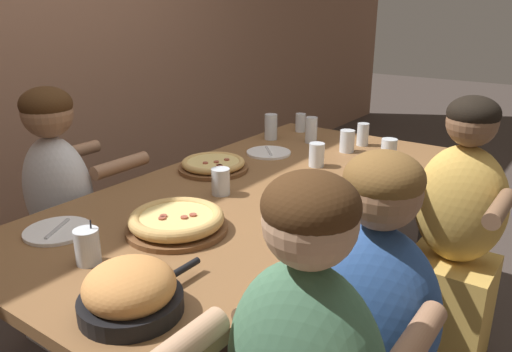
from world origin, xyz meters
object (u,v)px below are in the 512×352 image
drinking_glass_j (301,209)px  drinking_glass_a (347,143)px  drinking_glass_c (388,155)px  pizza_board_main (213,165)px  cocktail_glass_blue (88,248)px  empty_plate_b (58,231)px  drinking_glass_e (363,136)px  drinking_glass_f (301,124)px  empty_plate_a (269,153)px  skillet_bowl (130,292)px  drinking_glass_d (271,128)px  diner_near_midright (454,248)px  drinking_glass_h (311,132)px  drinking_glass_b (221,183)px  pizza_board_second (177,221)px  drinking_glass_i (317,156)px  diner_far_midleft (64,229)px

drinking_glass_j → drinking_glass_a: bearing=16.4°
drinking_glass_c → pizza_board_main: bearing=128.5°
cocktail_glass_blue → empty_plate_b: bearing=75.1°
drinking_glass_c → drinking_glass_e: (0.28, 0.25, -0.01)m
cocktail_glass_blue → drinking_glass_f: cocktail_glass_blue is taller
empty_plate_b → empty_plate_a: bearing=-2.9°
skillet_bowl → empty_plate_b: 0.58m
drinking_glass_d → diner_near_midright: size_ratio=0.12×
drinking_glass_c → drinking_glass_h: 0.53m
empty_plate_b → drinking_glass_b: drinking_glass_b is taller
drinking_glass_f → drinking_glass_b: bearing=-166.0°
pizza_board_main → diner_near_midright: size_ratio=0.28×
empty_plate_b → drinking_glass_j: bearing=-50.8°
pizza_board_second → drinking_glass_b: bearing=15.3°
drinking_glass_j → pizza_board_second: bearing=131.0°
drinking_glass_a → drinking_glass_i: size_ratio=1.02×
empty_plate_a → cocktail_glass_blue: size_ratio=1.68×
pizza_board_main → diner_near_midright: diner_near_midright is taller
drinking_glass_f → diner_near_midright: 1.21m
drinking_glass_b → skillet_bowl: bearing=-156.2°
cocktail_glass_blue → drinking_glass_j: size_ratio=0.94×
drinking_glass_h → empty_plate_a: bearing=167.6°
empty_plate_a → drinking_glass_f: size_ratio=2.08×
pizza_board_main → drinking_glass_c: drinking_glass_c is taller
skillet_bowl → drinking_glass_h: (1.64, 0.42, 0.00)m
diner_far_midleft → diner_near_midright: size_ratio=1.01×
skillet_bowl → drinking_glass_h: size_ratio=2.65×
pizza_board_main → diner_near_midright: 1.09m
drinking_glass_h → drinking_glass_j: 1.08m
drinking_glass_a → drinking_glass_d: drinking_glass_d is taller
skillet_bowl → drinking_glass_b: bearing=23.8°
diner_near_midright → pizza_board_second: bearing=52.0°
empty_plate_b → drinking_glass_a: drinking_glass_a is taller
empty_plate_b → drinking_glass_h: (1.47, -0.13, 0.05)m
pizza_board_second → drinking_glass_e: size_ratio=2.88×
empty_plate_b → cocktail_glass_blue: (-0.07, -0.26, 0.04)m
empty_plate_a → drinking_glass_e: bearing=-36.9°
drinking_glass_c → drinking_glass_j: size_ratio=0.95×
drinking_glass_f → drinking_glass_i: 0.66m
empty_plate_a → drinking_glass_a: drinking_glass_a is taller
empty_plate_b → drinking_glass_h: 1.48m
drinking_glass_h → diner_near_midright: (-0.35, -0.88, -0.29)m
drinking_glass_b → drinking_glass_e: (1.00, -0.16, 0.01)m
pizza_board_second → empty_plate_a: pizza_board_second is taller
drinking_glass_b → pizza_board_main: bearing=45.8°
drinking_glass_d → pizza_board_main: bearing=-171.4°
cocktail_glass_blue → drinking_glass_c: size_ratio=0.98×
drinking_glass_c → drinking_glass_h: size_ratio=0.96×
pizza_board_main → drinking_glass_i: 0.48m
pizza_board_main → drinking_glass_c: size_ratio=2.35×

